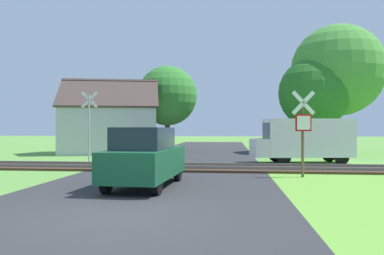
% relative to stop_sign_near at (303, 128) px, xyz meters
% --- Properties ---
extents(ground_plane, '(160.00, 160.00, 0.00)m').
position_rel_stop_sign_near_xyz_m(ground_plane, '(-4.84, -6.52, -1.78)').
color(ground_plane, '#5B933D').
extents(road_asphalt, '(7.39, 80.00, 0.01)m').
position_rel_stop_sign_near_xyz_m(road_asphalt, '(-4.84, -4.52, -1.78)').
color(road_asphalt, '#2D2D30').
rests_on(road_asphalt, ground).
extents(rail_track, '(60.00, 2.60, 0.22)m').
position_rel_stop_sign_near_xyz_m(rail_track, '(-4.84, 2.26, -1.73)').
color(rail_track, '#422D1E').
rests_on(rail_track, ground).
extents(stop_sign_near, '(0.86, 0.24, 3.11)m').
position_rel_stop_sign_near_xyz_m(stop_sign_near, '(0.00, 0.00, 0.00)').
color(stop_sign_near, brown).
rests_on(stop_sign_near, ground).
extents(crossing_sign_far, '(0.88, 0.15, 3.67)m').
position_rel_stop_sign_near_xyz_m(crossing_sign_far, '(-9.80, 4.78, 0.33)').
color(crossing_sign_far, '#9E9EA5').
rests_on(crossing_sign_far, ground).
extents(house, '(7.67, 6.61, 5.28)m').
position_rel_stop_sign_near_xyz_m(house, '(-11.08, 12.07, 0.02)').
color(house, '#B7B7BC').
rests_on(house, ground).
extents(tree_center, '(4.66, 4.66, 6.66)m').
position_rel_stop_sign_near_xyz_m(tree_center, '(-7.52, 15.17, 2.53)').
color(tree_center, '#513823').
rests_on(tree_center, ground).
extents(tree_far, '(6.69, 6.69, 9.35)m').
position_rel_stop_sign_near_xyz_m(tree_far, '(5.20, 14.58, 4.22)').
color(tree_far, '#513823').
rests_on(tree_far, ground).
extents(tree_right, '(5.01, 5.01, 6.79)m').
position_rel_stop_sign_near_xyz_m(tree_right, '(3.31, 13.56, 2.49)').
color(tree_right, '#513823').
rests_on(tree_right, ground).
extents(mail_truck, '(5.11, 2.51, 2.24)m').
position_rel_stop_sign_near_xyz_m(mail_truck, '(1.12, 5.71, -0.55)').
color(mail_truck, white).
rests_on(mail_truck, ground).
extents(parked_car, '(1.88, 4.09, 1.78)m').
position_rel_stop_sign_near_xyz_m(parked_car, '(-5.13, -2.73, -0.89)').
color(parked_car, '#144C2D').
rests_on(parked_car, ground).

